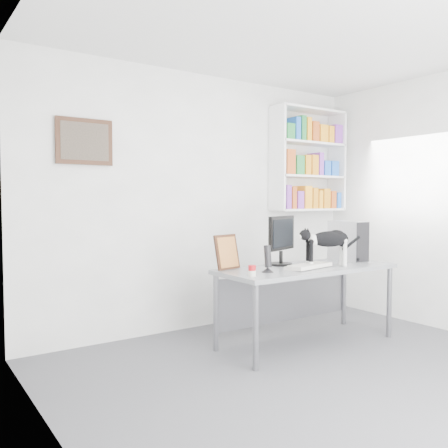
% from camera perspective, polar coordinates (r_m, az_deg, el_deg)
% --- Properties ---
extents(room, '(4.01, 4.01, 2.70)m').
position_cam_1_polar(room, '(3.57, 14.84, 2.49)').
color(room, '#4D4E52').
rests_on(room, ground).
extents(bookshelf, '(1.03, 0.28, 1.24)m').
position_cam_1_polar(bookshelf, '(5.88, 10.13, 7.59)').
color(bookshelf, white).
rests_on(bookshelf, room).
extents(wall_art, '(0.52, 0.04, 0.42)m').
position_cam_1_polar(wall_art, '(4.56, -16.44, 9.49)').
color(wall_art, '#3F2314').
rests_on(wall_art, room).
extents(desk, '(1.78, 0.71, 0.74)m').
position_cam_1_polar(desk, '(4.63, 9.93, -9.60)').
color(desk, gray).
rests_on(desk, room).
extents(monitor, '(0.50, 0.37, 0.49)m').
position_cam_1_polar(monitor, '(4.60, 6.88, -1.94)').
color(monitor, black).
rests_on(monitor, desk).
extents(keyboard, '(0.53, 0.28, 0.04)m').
position_cam_1_polar(keyboard, '(4.47, 10.14, -5.00)').
color(keyboard, silver).
rests_on(keyboard, desk).
extents(pc_tower, '(0.21, 0.42, 0.41)m').
position_cam_1_polar(pc_tower, '(5.10, 14.65, -1.96)').
color(pc_tower, silver).
rests_on(pc_tower, desk).
extents(speaker, '(0.13, 0.13, 0.25)m').
position_cam_1_polar(speaker, '(4.16, 5.28, -4.12)').
color(speaker, black).
rests_on(speaker, desk).
extents(leaning_print, '(0.28, 0.15, 0.33)m').
position_cam_1_polar(leaning_print, '(4.29, 0.35, -3.32)').
color(leaning_print, '#3F2314').
rests_on(leaning_print, desk).
extents(soup_can, '(0.07, 0.07, 0.09)m').
position_cam_1_polar(soup_can, '(3.94, 3.39, -5.64)').
color(soup_can, '#AE0E16').
rests_on(soup_can, desk).
extents(cat, '(0.59, 0.32, 0.35)m').
position_cam_1_polar(cat, '(4.58, 12.39, -2.84)').
color(cat, black).
rests_on(cat, desk).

